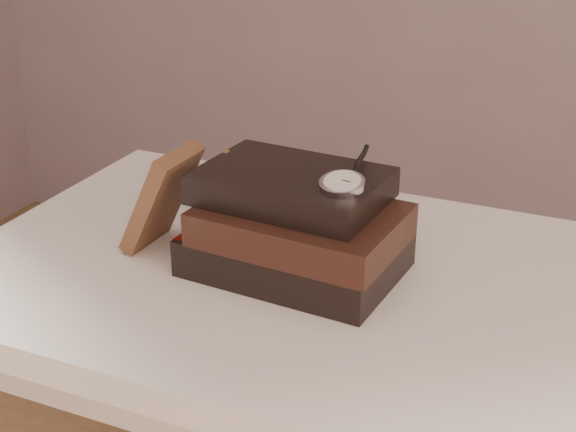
% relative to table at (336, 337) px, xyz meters
% --- Properties ---
extents(table, '(1.00, 0.60, 0.75)m').
position_rel_table_xyz_m(table, '(0.00, 0.00, 0.00)').
color(table, white).
rests_on(table, ground).
extents(book_stack, '(0.28, 0.20, 0.13)m').
position_rel_table_xyz_m(book_stack, '(-0.06, -0.01, 0.15)').
color(book_stack, black).
rests_on(book_stack, table).
extents(journal, '(0.09, 0.10, 0.15)m').
position_rel_table_xyz_m(journal, '(-0.25, -0.02, 0.16)').
color(journal, '#482B1B').
rests_on(journal, table).
extents(pocket_watch, '(0.06, 0.16, 0.02)m').
position_rel_table_xyz_m(pocket_watch, '(0.01, -0.02, 0.23)').
color(pocket_watch, silver).
rests_on(pocket_watch, book_stack).
extents(eyeglasses, '(0.12, 0.14, 0.05)m').
position_rel_table_xyz_m(eyeglasses, '(-0.14, 0.09, 0.17)').
color(eyeglasses, silver).
rests_on(eyeglasses, book_stack).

